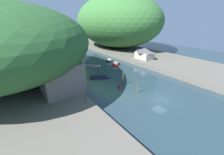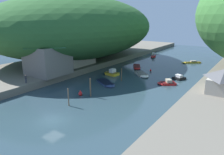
{
  "view_description": "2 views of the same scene",
  "coord_description": "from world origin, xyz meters",
  "px_view_note": "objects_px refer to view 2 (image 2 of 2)",
  "views": [
    {
      "loc": [
        -24.63,
        -16.77,
        16.29
      ],
      "look_at": [
        -2.54,
        14.36,
        1.0
      ],
      "focal_mm": 24.0,
      "sensor_mm": 36.0,
      "label": 1
    },
    {
      "loc": [
        22.82,
        -18.37,
        14.17
      ],
      "look_at": [
        -0.9,
        16.31,
        2.4
      ],
      "focal_mm": 35.0,
      "sensor_mm": 36.0,
      "label": 2
    }
  ],
  "objects_px": {
    "boat_open_rowboat": "(166,83)",
    "right_bank_cottage": "(224,80)",
    "person_by_boathouse": "(77,64)",
    "channel_buoy_far": "(80,93)",
    "boat_white_cruiser": "(111,73)",
    "boat_near_quay": "(153,56)",
    "boat_far_right_bank": "(137,67)",
    "boathouse_shed": "(77,54)",
    "boat_small_dinghy": "(107,83)",
    "person_on_quay": "(26,78)",
    "boat_yellow_tender": "(142,75)",
    "waterfront_building": "(48,54)",
    "boat_navy_launch": "(180,78)",
    "channel_buoy_near": "(151,70)",
    "boat_cabin_cruiser": "(191,62)"
  },
  "relations": [
    {
      "from": "waterfront_building",
      "to": "boat_navy_launch",
      "type": "xyz_separation_m",
      "value": [
        24.58,
        17.94,
        -5.69
      ]
    },
    {
      "from": "boat_open_rowboat",
      "to": "person_by_boathouse",
      "type": "distance_m",
      "value": 23.11
    },
    {
      "from": "boat_white_cruiser",
      "to": "boat_near_quay",
      "type": "bearing_deg",
      "value": 9.92
    },
    {
      "from": "boathouse_shed",
      "to": "boat_small_dinghy",
      "type": "height_order",
      "value": "boathouse_shed"
    },
    {
      "from": "boathouse_shed",
      "to": "boat_near_quay",
      "type": "relative_size",
      "value": 1.94
    },
    {
      "from": "boat_small_dinghy",
      "to": "boat_white_cruiser",
      "type": "relative_size",
      "value": 1.64
    },
    {
      "from": "right_bank_cottage",
      "to": "boat_navy_launch",
      "type": "xyz_separation_m",
      "value": [
        -10.28,
        9.14,
        -3.29
      ]
    },
    {
      "from": "waterfront_building",
      "to": "person_by_boathouse",
      "type": "height_order",
      "value": "waterfront_building"
    },
    {
      "from": "channel_buoy_far",
      "to": "boat_open_rowboat",
      "type": "bearing_deg",
      "value": 56.18
    },
    {
      "from": "boat_white_cruiser",
      "to": "waterfront_building",
      "type": "bearing_deg",
      "value": 149.18
    },
    {
      "from": "channel_buoy_near",
      "to": "boathouse_shed",
      "type": "bearing_deg",
      "value": -150.8
    },
    {
      "from": "waterfront_building",
      "to": "boat_cabin_cruiser",
      "type": "bearing_deg",
      "value": 60.16
    },
    {
      "from": "boat_cabin_cruiser",
      "to": "boat_yellow_tender",
      "type": "bearing_deg",
      "value": 126.86
    },
    {
      "from": "boat_yellow_tender",
      "to": "channel_buoy_far",
      "type": "distance_m",
      "value": 19.5
    },
    {
      "from": "boat_near_quay",
      "to": "channel_buoy_near",
      "type": "xyz_separation_m",
      "value": [
        8.33,
        -20.41,
        -0.13
      ]
    },
    {
      "from": "boat_near_quay",
      "to": "boat_small_dinghy",
      "type": "bearing_deg",
      "value": 79.88
    },
    {
      "from": "boathouse_shed",
      "to": "boat_navy_launch",
      "type": "bearing_deg",
      "value": 14.66
    },
    {
      "from": "boathouse_shed",
      "to": "right_bank_cottage",
      "type": "xyz_separation_m",
      "value": [
        36.32,
        -2.33,
        -0.67
      ]
    },
    {
      "from": "boat_white_cruiser",
      "to": "channel_buoy_far",
      "type": "relative_size",
      "value": 3.66
    },
    {
      "from": "boathouse_shed",
      "to": "channel_buoy_far",
      "type": "bearing_deg",
      "value": -45.87
    },
    {
      "from": "boat_far_right_bank",
      "to": "person_on_quay",
      "type": "xyz_separation_m",
      "value": [
        -8.83,
        -29.94,
        2.25
      ]
    },
    {
      "from": "person_on_quay",
      "to": "boat_far_right_bank",
      "type": "bearing_deg",
      "value": 4.88
    },
    {
      "from": "boat_yellow_tender",
      "to": "person_on_quay",
      "type": "bearing_deg",
      "value": 11.8
    },
    {
      "from": "waterfront_building",
      "to": "boat_open_rowboat",
      "type": "height_order",
      "value": "waterfront_building"
    },
    {
      "from": "boathouse_shed",
      "to": "boat_open_rowboat",
      "type": "bearing_deg",
      "value": 2.29
    },
    {
      "from": "boat_open_rowboat",
      "to": "boat_small_dinghy",
      "type": "bearing_deg",
      "value": 87.56
    },
    {
      "from": "channel_buoy_far",
      "to": "boat_white_cruiser",
      "type": "bearing_deg",
      "value": 103.74
    },
    {
      "from": "waterfront_building",
      "to": "boat_far_right_bank",
      "type": "xyz_separation_m",
      "value": [
        10.7,
        22.62,
        -5.83
      ]
    },
    {
      "from": "right_bank_cottage",
      "to": "boat_cabin_cruiser",
      "type": "xyz_separation_m",
      "value": [
        -13.13,
        29.08,
        -3.38
      ]
    },
    {
      "from": "boathouse_shed",
      "to": "boat_yellow_tender",
      "type": "bearing_deg",
      "value": 14.34
    },
    {
      "from": "boat_open_rowboat",
      "to": "person_by_boathouse",
      "type": "relative_size",
      "value": 2.59
    },
    {
      "from": "boat_navy_launch",
      "to": "person_by_boathouse",
      "type": "distance_m",
      "value": 25.72
    },
    {
      "from": "boat_yellow_tender",
      "to": "person_on_quay",
      "type": "distance_m",
      "value": 26.95
    },
    {
      "from": "boat_far_right_bank",
      "to": "channel_buoy_far",
      "type": "xyz_separation_m",
      "value": [
        2.21,
        -26.31,
        0.22
      ]
    },
    {
      "from": "boat_small_dinghy",
      "to": "person_on_quay",
      "type": "height_order",
      "value": "person_on_quay"
    },
    {
      "from": "person_on_quay",
      "to": "boat_cabin_cruiser",
      "type": "bearing_deg",
      "value": -2.4
    },
    {
      "from": "boat_near_quay",
      "to": "person_by_boathouse",
      "type": "distance_m",
      "value": 33.59
    },
    {
      "from": "boat_open_rowboat",
      "to": "boat_far_right_bank",
      "type": "relative_size",
      "value": 0.67
    },
    {
      "from": "boat_open_rowboat",
      "to": "right_bank_cottage",
      "type": "bearing_deg",
      "value": -143.07
    },
    {
      "from": "boat_navy_launch",
      "to": "person_on_quay",
      "type": "height_order",
      "value": "person_on_quay"
    },
    {
      "from": "boat_far_right_bank",
      "to": "boat_small_dinghy",
      "type": "bearing_deg",
      "value": 66.26
    },
    {
      "from": "waterfront_building",
      "to": "boat_small_dinghy",
      "type": "height_order",
      "value": "waterfront_building"
    },
    {
      "from": "right_bank_cottage",
      "to": "person_by_boathouse",
      "type": "xyz_separation_m",
      "value": [
        -34.04,
        -0.47,
        -1.18
      ]
    },
    {
      "from": "boat_yellow_tender",
      "to": "right_bank_cottage",
      "type": "bearing_deg",
      "value": 113.65
    },
    {
      "from": "boat_open_rowboat",
      "to": "person_on_quay",
      "type": "distance_m",
      "value": 29.17
    },
    {
      "from": "boat_navy_launch",
      "to": "person_by_boathouse",
      "type": "xyz_separation_m",
      "value": [
        -23.76,
        -9.61,
        2.11
      ]
    },
    {
      "from": "boat_navy_launch",
      "to": "boat_white_cruiser",
      "type": "height_order",
      "value": "boat_white_cruiser"
    },
    {
      "from": "boat_small_dinghy",
      "to": "person_on_quay",
      "type": "distance_m",
      "value": 16.46
    },
    {
      "from": "boathouse_shed",
      "to": "channel_buoy_far",
      "type": "relative_size",
      "value": 9.03
    },
    {
      "from": "person_by_boathouse",
      "to": "channel_buoy_far",
      "type": "bearing_deg",
      "value": -112.91
    }
  ]
}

